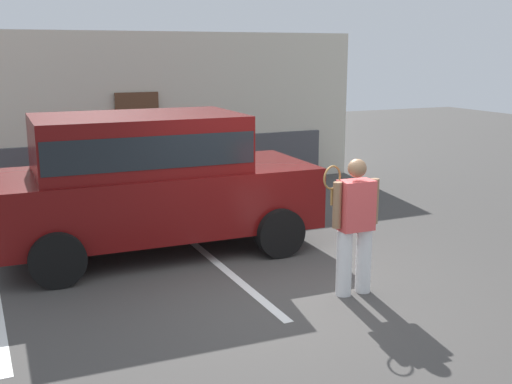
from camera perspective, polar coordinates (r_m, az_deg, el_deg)
ground_plane at (r=7.86m, az=2.81°, el=-9.34°), size 40.00×40.00×0.00m
parking_stripe_1 at (r=9.02m, az=-3.52°, el=-6.39°), size 0.12×4.40×0.01m
house_frontage at (r=13.60m, az=-10.17°, el=6.64°), size 9.89×0.40×3.32m
parked_suv at (r=9.36m, az=-9.58°, el=1.40°), size 4.65×2.27×2.05m
tennis_player_man at (r=7.75m, az=8.89°, el=-2.90°), size 0.77×0.27×1.69m
potted_plant_by_porch at (r=13.19m, az=-0.62°, el=1.46°), size 0.52×0.52×0.68m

